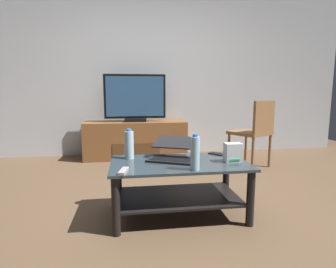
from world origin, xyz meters
TOP-DOWN VIEW (x-y plane):
  - ground_plane at (0.00, 0.00)m, footprint 7.68×7.68m
  - back_wall at (0.00, 2.23)m, footprint 6.40×0.12m
  - coffee_table at (0.03, -0.17)m, footprint 1.08×0.62m
  - media_cabinet at (-0.26, 1.91)m, footprint 1.52×0.50m
  - television at (-0.26, 1.89)m, footprint 0.91×0.20m
  - dining_chair at (1.27, 1.10)m, footprint 0.60×0.60m
  - laptop at (-0.00, -0.07)m, footprint 0.49×0.49m
  - router_box at (0.45, -0.23)m, footprint 0.13×0.10m
  - water_bottle_near at (-0.36, 0.00)m, footprint 0.08×0.08m
  - water_bottle_far at (0.10, -0.41)m, footprint 0.07×0.07m
  - cell_phone at (0.41, 0.04)m, footprint 0.14×0.15m
  - tv_remote at (-0.41, -0.40)m, footprint 0.08×0.17m

SIDE VIEW (x-z plane):
  - ground_plane at x=0.00m, z-range 0.00..0.00m
  - media_cabinet at x=-0.26m, z-range 0.00..0.55m
  - coffee_table at x=0.03m, z-range 0.08..0.52m
  - cell_phone at x=0.41m, z-range 0.44..0.45m
  - tv_remote at x=-0.41m, z-range 0.44..0.46m
  - laptop at x=0.00m, z-range 0.42..0.58m
  - dining_chair at x=1.27m, z-range 0.07..0.95m
  - router_box at x=0.45m, z-range 0.44..0.59m
  - water_bottle_near at x=-0.36m, z-range 0.44..0.69m
  - water_bottle_far at x=0.10m, z-range 0.44..0.70m
  - television at x=-0.26m, z-range 0.54..1.24m
  - back_wall at x=0.00m, z-range 0.00..2.80m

